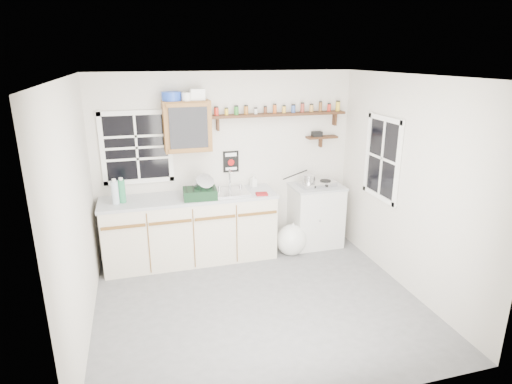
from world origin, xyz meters
TOP-DOWN VIEW (x-y plane):
  - room at (0.00, 0.00)m, footprint 3.64×3.24m
  - main_cabinet at (-0.58, 1.30)m, footprint 2.31×0.63m
  - right_cabinet at (1.25, 1.32)m, footprint 0.73×0.57m
  - sink at (-0.05, 1.30)m, footprint 0.52×0.44m
  - upper_cabinet at (-0.55, 1.44)m, footprint 0.60×0.32m
  - upper_cabinet_clutter at (-0.60, 1.44)m, footprint 0.54×0.24m
  - spice_shelf at (0.73, 1.51)m, footprint 1.91×0.18m
  - secondary_shelf at (1.36, 1.52)m, footprint 0.45×0.16m
  - warning_sign at (0.05, 1.59)m, footprint 0.22×0.02m
  - window_back at (-1.20, 1.59)m, footprint 0.93×0.03m
  - window_right at (1.79, 0.55)m, footprint 0.03×0.78m
  - water_bottles at (-1.46, 1.26)m, footprint 0.17×0.12m
  - dish_rack at (-0.44, 1.18)m, footprint 0.45×0.35m
  - soap_bottle at (0.35, 1.50)m, footprint 0.10×0.10m
  - rag at (0.36, 1.10)m, footprint 0.17×0.15m
  - hotplate at (1.24, 1.31)m, footprint 0.54×0.32m
  - saucepan at (1.11, 1.31)m, footprint 0.42×0.27m
  - trash_bag at (0.80, 1.11)m, footprint 0.43×0.39m

SIDE VIEW (x-z plane):
  - trash_bag at x=0.80m, z-range -0.04..0.45m
  - right_cabinet at x=1.25m, z-range 0.00..0.91m
  - main_cabinet at x=-0.58m, z-range 0.00..0.92m
  - rag at x=0.36m, z-range 0.92..0.94m
  - sink at x=-0.05m, z-range 0.79..1.08m
  - hotplate at x=1.24m, z-range 0.91..0.98m
  - soap_bottle at x=0.35m, z-range 0.92..1.09m
  - dish_rack at x=-0.44m, z-range 0.86..1.18m
  - saucepan at x=1.11m, z-range 0.94..1.13m
  - water_bottles at x=-1.46m, z-range 0.91..1.23m
  - room at x=0.00m, z-range -0.02..2.52m
  - warning_sign at x=0.05m, z-range 1.13..1.43m
  - window_right at x=1.79m, z-range 0.91..1.99m
  - window_back at x=-1.20m, z-range 1.06..2.04m
  - secondary_shelf at x=1.36m, z-range 1.46..1.69m
  - upper_cabinet at x=-0.55m, z-range 1.50..2.15m
  - spice_shelf at x=0.73m, z-range 1.76..2.11m
  - upper_cabinet_clutter at x=-0.60m, z-range 2.14..2.28m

